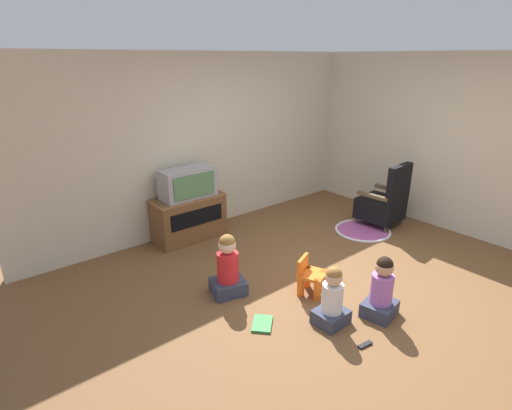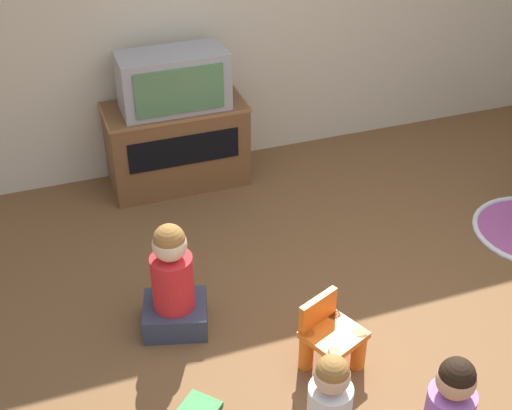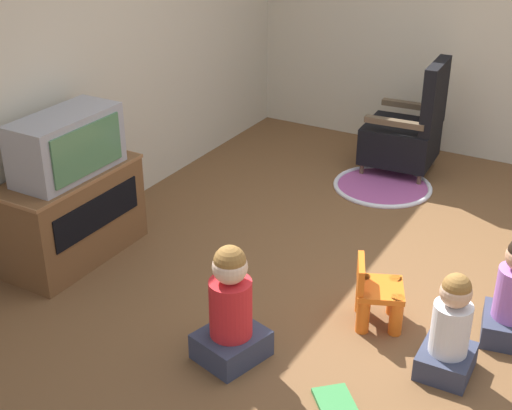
# 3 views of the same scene
# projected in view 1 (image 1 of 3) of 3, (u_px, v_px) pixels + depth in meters

# --- Properties ---
(ground_plane) EXTENTS (30.00, 30.00, 0.00)m
(ground_plane) POSITION_uv_depth(u_px,v_px,m) (336.00, 281.00, 4.66)
(ground_plane) COLOR brown
(wall_back) EXTENTS (5.59, 0.12, 2.54)m
(wall_back) POSITION_uv_depth(u_px,v_px,m) (204.00, 143.00, 5.85)
(wall_back) COLOR beige
(wall_back) RESTS_ON ground_plane
(wall_right) EXTENTS (0.12, 5.49, 2.54)m
(wall_right) POSITION_uv_depth(u_px,v_px,m) (476.00, 148.00, 5.53)
(wall_right) COLOR beige
(wall_right) RESTS_ON ground_plane
(tv_cabinet) EXTENTS (1.01, 0.47, 0.63)m
(tv_cabinet) POSITION_uv_depth(u_px,v_px,m) (189.00, 217.00, 5.65)
(tv_cabinet) COLOR brown
(tv_cabinet) RESTS_ON ground_plane
(television) EXTENTS (0.75, 0.36, 0.41)m
(television) POSITION_uv_depth(u_px,v_px,m) (188.00, 183.00, 5.45)
(television) COLOR #939399
(television) RESTS_ON tv_cabinet
(black_armchair) EXTENTS (0.61, 0.64, 1.00)m
(black_armchair) POSITION_uv_depth(u_px,v_px,m) (384.00, 203.00, 6.09)
(black_armchair) COLOR brown
(black_armchair) RESTS_ON ground_plane
(yellow_kid_chair) EXTENTS (0.37, 0.36, 0.41)m
(yellow_kid_chair) POSITION_uv_depth(u_px,v_px,m) (311.00, 278.00, 4.37)
(yellow_kid_chair) COLOR orange
(yellow_kid_chair) RESTS_ON ground_plane
(play_mat) EXTENTS (0.82, 0.82, 0.04)m
(play_mat) POSITION_uv_depth(u_px,v_px,m) (363.00, 231.00, 5.99)
(play_mat) COLOR #A54C8C
(play_mat) RESTS_ON ground_plane
(child_watching_left) EXTENTS (0.32, 0.28, 0.62)m
(child_watching_left) POSITION_uv_depth(u_px,v_px,m) (332.00, 299.00, 3.84)
(child_watching_left) COLOR #33384C
(child_watching_left) RESTS_ON ground_plane
(child_watching_center) EXTENTS (0.38, 0.35, 0.65)m
(child_watching_center) POSITION_uv_depth(u_px,v_px,m) (382.00, 290.00, 3.96)
(child_watching_center) COLOR #33384C
(child_watching_center) RESTS_ON ground_plane
(child_watching_right) EXTENTS (0.43, 0.40, 0.70)m
(child_watching_right) POSITION_uv_depth(u_px,v_px,m) (228.00, 268.00, 4.33)
(child_watching_right) COLOR #33384C
(child_watching_right) RESTS_ON ground_plane
(book) EXTENTS (0.32, 0.32, 0.02)m
(book) POSITION_uv_depth(u_px,v_px,m) (262.00, 324.00, 3.90)
(book) COLOR #337F3D
(book) RESTS_ON ground_plane
(remote_control) EXTENTS (0.15, 0.06, 0.02)m
(remote_control) POSITION_uv_depth(u_px,v_px,m) (365.00, 345.00, 3.62)
(remote_control) COLOR black
(remote_control) RESTS_ON ground_plane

